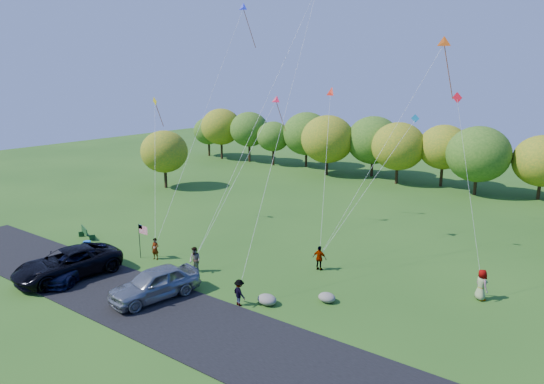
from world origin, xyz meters
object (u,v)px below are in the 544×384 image
at_px(minivan_dark, 68,263).
at_px(park_bench, 85,232).
at_px(flyer_c, 239,293).
at_px(flyer_e, 481,285).
at_px(minivan_silver, 155,283).
at_px(flyer_b, 195,260).
at_px(minivan_navy, 73,266).
at_px(flyer_d, 320,258).
at_px(trash_barrel, 87,246).
at_px(flyer_a, 155,249).

distance_m(minivan_dark, park_bench, 8.31).
distance_m(flyer_c, flyer_e, 14.55).
height_order(minivan_dark, flyer_e, minivan_dark).
height_order(minivan_silver, flyer_e, minivan_silver).
bearing_deg(flyer_b, park_bench, -174.88).
xyz_separation_m(minivan_navy, park_bench, (-6.51, 5.18, -0.29)).
height_order(minivan_navy, flyer_d, flyer_d).
distance_m(minivan_silver, flyer_c, 5.24).
relative_size(flyer_c, flyer_d, 0.92).
xyz_separation_m(flyer_c, trash_barrel, (-15.28, 0.10, -0.39)).
bearing_deg(flyer_a, flyer_c, -26.17).
bearing_deg(minivan_dark, flyer_c, 25.46).
bearing_deg(flyer_e, flyer_b, 65.71).
bearing_deg(flyer_a, flyer_e, 4.37).
height_order(minivan_silver, flyer_d, minivan_silver).
bearing_deg(minivan_dark, flyer_a, 78.04).
distance_m(minivan_dark, trash_barrel, 5.08).
distance_m(flyer_b, trash_barrel, 9.87).
distance_m(flyer_a, flyer_e, 22.21).
height_order(minivan_silver, park_bench, minivan_silver).
distance_m(flyer_c, park_bench, 18.22).
xyz_separation_m(park_bench, trash_barrel, (2.85, -1.72, -0.13)).
bearing_deg(flyer_d, flyer_c, 75.59).
height_order(flyer_d, park_bench, flyer_d).
xyz_separation_m(flyer_b, flyer_e, (16.93, 7.12, 0.05)).
relative_size(flyer_b, flyer_e, 0.95).
bearing_deg(flyer_a, flyer_d, 12.10).
height_order(minivan_navy, trash_barrel, minivan_navy).
relative_size(flyer_b, trash_barrel, 2.20).
height_order(flyer_a, park_bench, flyer_a).
height_order(minivan_dark, flyer_b, minivan_dark).
distance_m(flyer_c, flyer_d, 7.49).
distance_m(flyer_b, flyer_e, 18.37).
bearing_deg(minivan_silver, flyer_e, 48.01).
relative_size(flyer_b, flyer_d, 1.05).
relative_size(minivan_silver, flyer_c, 3.48).
bearing_deg(trash_barrel, park_bench, 148.83).
xyz_separation_m(minivan_dark, minivan_silver, (7.18, 1.27, -0.01)).
bearing_deg(minivan_silver, flyer_b, 114.38).
relative_size(flyer_b, flyer_c, 1.14).
bearing_deg(trash_barrel, flyer_b, 11.16).
bearing_deg(minivan_dark, minivan_silver, 18.59).
xyz_separation_m(minivan_dark, park_bench, (-6.27, 5.43, -0.48)).
bearing_deg(park_bench, flyer_c, 15.04).
bearing_deg(minivan_navy, minivan_dark, -156.03).
relative_size(minivan_silver, flyer_a, 3.43).
relative_size(minivan_navy, flyer_b, 2.92).
bearing_deg(flyer_e, minivan_navy, 71.46).
height_order(minivan_navy, minivan_silver, minivan_silver).
bearing_deg(flyer_b, minivan_dark, -133.79).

